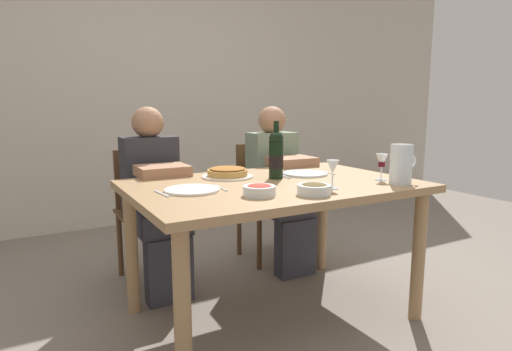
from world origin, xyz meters
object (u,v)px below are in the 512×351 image
Objects in this scene: wine_glass_right_diner at (333,168)px; diner_left at (156,194)px; wine_bottle at (276,155)px; olive_bowl at (315,188)px; wine_glass_left_diner at (382,162)px; dinner_plate_right_setting at (305,174)px; baked_tart at (228,173)px; dining_table at (273,199)px; water_pitcher at (401,167)px; salad_bowl at (259,190)px; dinner_plate_left_setting at (192,190)px; chair_right at (264,193)px; chair_left at (146,205)px; diner_right at (279,183)px.

wine_glass_right_diner is 1.17m from diner_left.
wine_bottle is 2.05× the size of olive_bowl.
diner_left is (-0.45, 1.03, -0.17)m from olive_bowl.
wine_glass_left_diner is 0.40m from wine_glass_right_diner.
dinner_plate_right_setting is (-0.26, 0.36, -0.10)m from wine_glass_left_diner.
diner_left is at bearing 126.99° from baked_tart.
dining_table is 0.69m from water_pitcher.
salad_bowl is 0.34m from dinner_plate_left_setting.
wine_bottle is at bearing -172.88° from dinner_plate_right_setting.
water_pitcher reaches higher than olive_bowl.
diner_left reaches higher than dining_table.
wine_glass_left_diner is 0.55× the size of dinner_plate_right_setting.
dinner_plate_right_setting is 0.31× the size of chair_right.
wine_bottle reaches higher than wine_glass_right_diner.
dinner_plate_left_setting is at bearing 89.32° from chair_left.
dinner_plate_right_setting is 1.12m from chair_left.
diner_left reaches higher than dinner_plate_left_setting.
dining_table is 1.03m from chair_left.
dinner_plate_left_setting is 0.23× the size of diner_left.
salad_bowl is 1.14m from diner_right.
wine_glass_right_diner is (-0.39, 0.08, 0.01)m from water_pitcher.
diner_right reaches higher than chair_left.
water_pitcher is at bearing -41.89° from baked_tart.
diner_left reaches higher than baked_tart.
olive_bowl is 1.35m from chair_right.
water_pitcher is 1.09m from dinner_plate_left_setting.
diner_right reaches higher than baked_tart.
wine_bottle reaches higher than wine_glass_left_diner.
diner_left is at bearing 134.22° from water_pitcher.
wine_glass_left_diner reaches higher than baked_tart.
dinner_plate_right_setting is (0.30, 0.13, 0.10)m from dining_table.
wine_glass_left_diner reaches higher than wine_glass_right_diner.
salad_bowl is at bearing 100.67° from chair_left.
dinner_plate_right_setting is at bearing 71.95° from wine_glass_right_diner.
chair_left is (0.01, 0.91, -0.27)m from dinner_plate_left_setting.
baked_tart is 0.42m from dinner_plate_left_setting.
wine_glass_left_diner is at bearing 99.39° from diner_right.
dinner_plate_left_setting and dinner_plate_right_setting have the same top height.
baked_tart is 0.53m from salad_bowl.
chair_left is (-0.45, 0.91, -0.17)m from dining_table.
wine_bottle is at bearing 123.28° from chair_left.
dining_table is at bearing 123.88° from diner_left.
dinner_plate_right_setting is (0.14, 0.42, -0.10)m from wine_glass_right_diner.
diner_right reaches higher than olive_bowl.
wine_glass_right_diner is 1.25m from chair_right.
diner_right is (0.44, 1.00, -0.17)m from olive_bowl.
olive_bowl is at bearing 179.59° from water_pitcher.
diner_left is 1.00× the size of diner_right.
baked_tart is at bearing 127.06° from diner_left.
dinner_plate_right_setting is 0.55m from diner_right.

